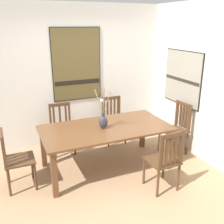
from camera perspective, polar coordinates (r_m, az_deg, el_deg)
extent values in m
cube|color=#A37F5B|center=(4.11, 0.06, -15.82)|extent=(6.40, 6.40, 0.03)
cube|color=silver|center=(5.23, -8.20, 7.91)|extent=(6.40, 0.12, 2.70)
cube|color=silver|center=(4.57, 22.05, 5.14)|extent=(0.12, 6.40, 2.70)
cube|color=brown|center=(4.22, -1.34, -3.54)|extent=(2.07, 1.06, 0.03)
cube|color=brown|center=(3.77, -12.50, -13.29)|extent=(0.08, 0.08, 0.70)
cube|color=brown|center=(4.45, 12.55, -8.00)|extent=(0.08, 0.08, 0.70)
cube|color=brown|center=(4.55, -14.82, -7.55)|extent=(0.08, 0.08, 0.70)
cube|color=brown|center=(5.13, 6.69, -3.93)|extent=(0.08, 0.08, 0.70)
ellipsoid|color=#333338|center=(4.13, -1.96, -2.23)|extent=(0.15, 0.12, 0.21)
cylinder|color=#333338|center=(4.09, -1.98, -0.57)|extent=(0.05, 0.05, 0.07)
cylinder|color=#997F5B|center=(3.94, -2.92, 2.24)|extent=(0.18, 0.12, 0.41)
cylinder|color=#997F5B|center=(4.05, -1.76, 3.28)|extent=(0.08, 0.08, 0.48)
cylinder|color=#997F5B|center=(4.09, -2.90, 2.46)|extent=(0.08, 0.18, 0.35)
cylinder|color=#997F5B|center=(3.93, -1.86, 2.41)|extent=(0.05, 0.19, 0.44)
cylinder|color=#997F5B|center=(4.08, -1.80, 1.87)|extent=(0.07, 0.08, 0.27)
cylinder|color=#997F5B|center=(3.99, -1.95, 2.03)|extent=(0.03, 0.09, 0.35)
cylinder|color=#997F5B|center=(3.98, -1.16, 2.15)|extent=(0.09, 0.14, 0.37)
sphere|color=white|center=(4.07, -2.22, 2.52)|extent=(0.05, 0.05, 0.05)
cube|color=#4C301C|center=(4.07, -19.59, -9.83)|extent=(0.42, 0.42, 0.03)
cylinder|color=#4C301C|center=(4.35, -17.06, -11.08)|extent=(0.04, 0.04, 0.43)
cylinder|color=#4C301C|center=(4.04, -16.40, -13.49)|extent=(0.04, 0.04, 0.43)
cylinder|color=#4C301C|center=(4.34, -21.86, -11.72)|extent=(0.04, 0.04, 0.43)
cylinder|color=#4C301C|center=(4.03, -21.62, -14.20)|extent=(0.04, 0.04, 0.43)
cube|color=#4C301C|center=(4.13, -22.78, -6.12)|extent=(0.04, 0.04, 0.45)
cube|color=#4C301C|center=(3.81, -22.62, -8.26)|extent=(0.04, 0.04, 0.45)
cube|color=#4C301C|center=(3.89, -23.07, -4.54)|extent=(0.03, 0.38, 0.06)
cube|color=#4C301C|center=(4.10, -22.74, -6.55)|extent=(0.02, 0.04, 0.36)
cube|color=#4C301C|center=(4.02, -22.70, -7.07)|extent=(0.02, 0.04, 0.36)
cube|color=#4C301C|center=(3.93, -22.65, -7.62)|extent=(0.02, 0.04, 0.36)
cube|color=#4C301C|center=(3.85, -22.61, -8.19)|extent=(0.02, 0.04, 0.36)
cube|color=#4C301C|center=(4.95, 13.39, -4.00)|extent=(0.44, 0.44, 0.03)
cylinder|color=#4C301C|center=(4.82, 12.90, -7.64)|extent=(0.04, 0.04, 0.43)
cylinder|color=#4C301C|center=(5.07, 10.32, -6.08)|extent=(0.04, 0.04, 0.43)
cylinder|color=#4C301C|center=(5.04, 16.09, -6.70)|extent=(0.04, 0.04, 0.43)
cylinder|color=#4C301C|center=(5.28, 13.46, -5.26)|extent=(0.04, 0.04, 0.43)
cube|color=#4C301C|center=(4.86, 16.70, -1.40)|extent=(0.04, 0.04, 0.50)
cube|color=#4C301C|center=(5.11, 13.97, -0.17)|extent=(0.04, 0.04, 0.50)
cube|color=#4C301C|center=(4.91, 15.52, 1.67)|extent=(0.05, 0.38, 0.06)
cube|color=#4C301C|center=(4.88, 16.46, -1.47)|extent=(0.02, 0.04, 0.41)
cube|color=#4C301C|center=(4.93, 15.86, -1.20)|extent=(0.02, 0.04, 0.41)
cube|color=#4C301C|center=(4.99, 15.28, -0.93)|extent=(0.02, 0.04, 0.41)
cube|color=#4C301C|center=(5.04, 14.71, -0.68)|extent=(0.02, 0.04, 0.41)
cube|color=#4C301C|center=(5.09, 14.15, -0.42)|extent=(0.02, 0.04, 0.41)
cube|color=#4C301C|center=(3.90, 10.85, -10.37)|extent=(0.43, 0.43, 0.03)
cylinder|color=#4C301C|center=(4.05, 7.01, -12.71)|extent=(0.04, 0.04, 0.43)
cylinder|color=#4C301C|center=(4.23, 11.23, -11.47)|extent=(0.04, 0.04, 0.43)
cylinder|color=#4C301C|center=(3.80, 10.00, -15.19)|extent=(0.04, 0.04, 0.43)
cylinder|color=#4C301C|center=(3.99, 14.35, -13.70)|extent=(0.04, 0.04, 0.43)
cube|color=#4C301C|center=(3.55, 10.54, -8.74)|extent=(0.04, 0.04, 0.49)
cube|color=#4C301C|center=(3.75, 15.05, -7.48)|extent=(0.04, 0.04, 0.49)
cube|color=#4C301C|center=(3.56, 13.11, -5.01)|extent=(0.38, 0.04, 0.06)
cube|color=#4C301C|center=(3.57, 10.89, -8.85)|extent=(0.04, 0.02, 0.40)
cube|color=#4C301C|center=(3.61, 11.88, -8.58)|extent=(0.04, 0.02, 0.40)
cube|color=#4C301C|center=(3.65, 12.84, -8.31)|extent=(0.04, 0.02, 0.40)
cube|color=#4C301C|center=(3.70, 13.78, -8.04)|extent=(0.04, 0.02, 0.40)
cube|color=#4C301C|center=(3.74, 14.70, -7.78)|extent=(0.04, 0.02, 0.40)
cube|color=#4C301C|center=(4.93, -10.79, -3.92)|extent=(0.44, 0.44, 0.03)
cylinder|color=#4C301C|center=(4.89, -8.16, -6.90)|extent=(0.04, 0.04, 0.43)
cylinder|color=#4C301C|center=(4.84, -12.35, -7.46)|extent=(0.04, 0.04, 0.43)
cylinder|color=#4C301C|center=(5.21, -9.03, -5.27)|extent=(0.04, 0.04, 0.43)
cylinder|color=#4C301C|center=(5.16, -12.96, -5.78)|extent=(0.04, 0.04, 0.43)
cube|color=#4C301C|center=(5.05, -9.33, -0.35)|extent=(0.04, 0.04, 0.46)
cube|color=#4C301C|center=(5.00, -13.37, -0.82)|extent=(0.04, 0.04, 0.46)
cube|color=#4C301C|center=(4.96, -11.48, 1.58)|extent=(0.38, 0.05, 0.06)
cube|color=#4C301C|center=(5.04, -10.05, -0.60)|extent=(0.04, 0.02, 0.37)
cube|color=#4C301C|center=(5.03, -11.33, -0.75)|extent=(0.04, 0.02, 0.37)
cube|color=#4C301C|center=(5.01, -12.61, -0.90)|extent=(0.04, 0.02, 0.37)
cube|color=#4C301C|center=(5.26, 0.47, -2.08)|extent=(0.45, 0.45, 0.03)
cylinder|color=#4C301C|center=(5.26, 2.98, -4.84)|extent=(0.04, 0.04, 0.43)
cylinder|color=#4C301C|center=(5.14, -0.75, -5.38)|extent=(0.04, 0.04, 0.43)
cylinder|color=#4C301C|center=(5.56, 1.58, -3.44)|extent=(0.04, 0.04, 0.43)
cylinder|color=#4C301C|center=(5.45, -1.96, -3.92)|extent=(0.04, 0.04, 0.43)
cube|color=#4C301C|center=(5.41, 1.59, 1.22)|extent=(0.04, 0.04, 0.46)
cube|color=#4C301C|center=(5.30, -2.05, 0.83)|extent=(0.04, 0.04, 0.46)
cube|color=#4C301C|center=(5.29, -0.22, 3.08)|extent=(0.38, 0.06, 0.06)
cube|color=#4C301C|center=(5.41, 1.31, 1.04)|extent=(0.04, 0.02, 0.37)
cube|color=#4C301C|center=(5.38, 0.55, 0.95)|extent=(0.04, 0.02, 0.37)
cube|color=#4C301C|center=(5.36, -0.21, 0.87)|extent=(0.04, 0.02, 0.37)
cube|color=#4C301C|center=(5.33, -0.99, 0.79)|extent=(0.04, 0.02, 0.37)
cube|color=#4C301C|center=(5.31, -1.76, 0.70)|extent=(0.04, 0.02, 0.37)
cube|color=black|center=(5.15, -7.77, 10.26)|extent=(0.96, 0.04, 1.39)
cube|color=brown|center=(5.13, -7.70, 10.23)|extent=(0.93, 0.01, 1.36)
cube|color=black|center=(5.18, -7.52, 6.49)|extent=(0.90, 0.00, 0.09)
cube|color=black|center=(5.11, 15.26, 7.20)|extent=(0.04, 1.03, 1.01)
cube|color=gray|center=(5.09, 15.06, 7.19)|extent=(0.01, 1.00, 0.98)
cube|color=#2D2823|center=(5.10, 14.98, 6.78)|extent=(0.00, 0.97, 0.06)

